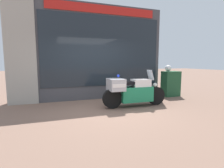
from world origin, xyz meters
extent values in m
plane|color=#7A5B4C|center=(0.00, 0.00, 0.00)|extent=(60.00, 60.00, 0.00)
cube|color=#424247|center=(0.00, 2.00, 1.89)|extent=(6.11, 0.40, 3.78)
cube|color=#A39E93|center=(-2.55, 2.03, 1.89)|extent=(1.01, 0.55, 3.78)
cube|color=#1E262D|center=(0.47, 1.79, 1.94)|extent=(4.87, 0.02, 2.78)
cube|color=red|center=(0.47, 1.78, 3.55)|extent=(4.38, 0.03, 0.32)
cube|color=slate|center=(0.43, 2.01, 0.28)|extent=(4.65, 0.30, 0.55)
cube|color=silver|center=(0.43, 2.15, 1.29)|extent=(4.65, 0.02, 1.52)
cube|color=beige|center=(0.43, 2.01, 2.04)|extent=(4.65, 0.30, 0.03)
cube|color=navy|center=(-1.21, 2.01, 2.08)|extent=(0.18, 0.04, 0.05)
cube|color=#B7B2A8|center=(-0.12, 2.01, 2.08)|extent=(0.18, 0.04, 0.05)
cube|color=maroon|center=(0.98, 2.01, 2.08)|extent=(0.18, 0.04, 0.05)
cube|color=#195623|center=(2.07, 2.01, 2.08)|extent=(0.18, 0.04, 0.05)
cube|color=#2D8E42|center=(-0.65, 1.94, 0.69)|extent=(0.19, 0.02, 0.27)
cube|color=orange|center=(1.51, 1.94, 0.69)|extent=(0.19, 0.02, 0.27)
cylinder|color=black|center=(1.89, 0.18, 0.32)|extent=(0.65, 0.15, 0.64)
cylinder|color=black|center=(0.27, 0.22, 0.32)|extent=(0.65, 0.15, 0.64)
cube|color=#1E8456|center=(1.12, 0.20, 0.43)|extent=(1.11, 0.46, 0.50)
cube|color=white|center=(1.29, 0.20, 0.79)|extent=(0.61, 0.41, 0.28)
cube|color=black|center=(0.87, 0.21, 0.82)|extent=(0.65, 0.34, 0.10)
cube|color=#B7B7BC|center=(0.39, 0.22, 0.78)|extent=(0.49, 0.65, 0.38)
cube|color=white|center=(0.39, 0.22, 0.78)|extent=(0.45, 0.66, 0.11)
cube|color=#B2BCC6|center=(1.65, 0.19, 1.06)|extent=(0.14, 0.31, 0.34)
sphere|color=white|center=(1.85, 0.18, 0.71)|extent=(0.14, 0.14, 0.14)
sphere|color=blue|center=(0.47, 0.21, 1.06)|extent=(0.09, 0.09, 0.09)
cube|color=#1E4C2D|center=(3.42, 1.34, 0.55)|extent=(0.73, 0.47, 1.10)
sphere|color=white|center=(3.31, 1.42, 1.24)|extent=(0.27, 0.27, 0.27)
camera|label=1|loc=(-1.60, -5.03, 1.50)|focal=28.00mm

